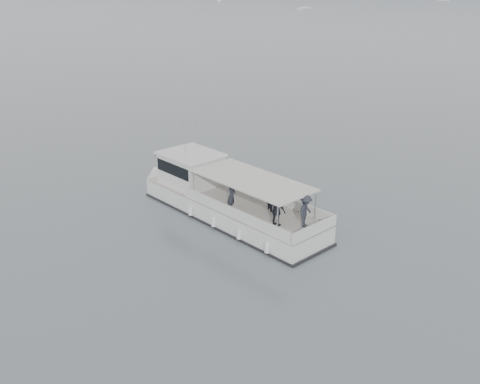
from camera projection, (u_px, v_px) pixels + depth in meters
The scene contains 3 objects.
ground at pixel (192, 237), 26.39m from camera, with size 1400.00×1400.00×0.00m, color slate.
tour_boat at pixel (218, 197), 28.90m from camera, with size 12.81×6.60×5.43m.
moored_fleet at pixel (436, 10), 202.27m from camera, with size 448.49×352.76×9.70m.
Camera 1 is at (13.48, -19.56, 11.95)m, focal length 40.00 mm.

